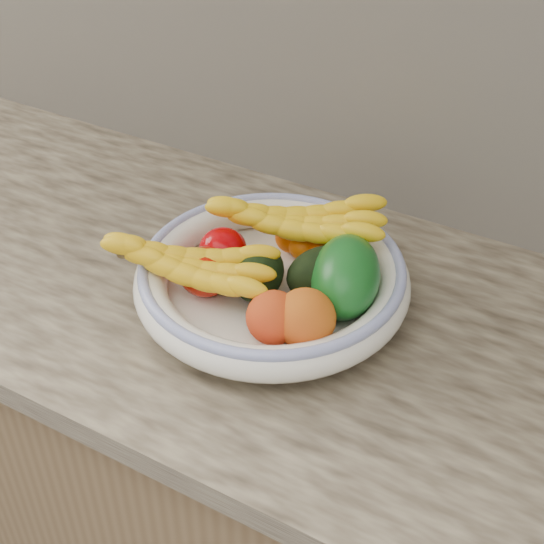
{
  "coord_description": "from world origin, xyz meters",
  "views": [
    {
      "loc": [
        0.41,
        0.93,
        1.61
      ],
      "look_at": [
        0.0,
        1.66,
        0.96
      ],
      "focal_mm": 50.0,
      "sensor_mm": 36.0,
      "label": 1
    }
  ],
  "objects_px": {
    "green_mango": "(345,277)",
    "banana_bunch_front": "(188,269)",
    "fruit_bowl": "(272,278)",
    "banana_bunch_back": "(295,225)"
  },
  "relations": [
    {
      "from": "banana_bunch_front",
      "to": "green_mango",
      "type": "bearing_deg",
      "value": 8.62
    },
    {
      "from": "fruit_bowl",
      "to": "banana_bunch_back",
      "type": "relative_size",
      "value": 1.41
    },
    {
      "from": "fruit_bowl",
      "to": "banana_bunch_back",
      "type": "xyz_separation_m",
      "value": [
        -0.01,
        0.08,
        0.04
      ]
    },
    {
      "from": "fruit_bowl",
      "to": "green_mango",
      "type": "bearing_deg",
      "value": 11.84
    },
    {
      "from": "green_mango",
      "to": "banana_bunch_front",
      "type": "bearing_deg",
      "value": -175.0
    },
    {
      "from": "fruit_bowl",
      "to": "banana_bunch_front",
      "type": "height_order",
      "value": "banana_bunch_front"
    },
    {
      "from": "green_mango",
      "to": "banana_bunch_back",
      "type": "bearing_deg",
      "value": 129.93
    },
    {
      "from": "fruit_bowl",
      "to": "green_mango",
      "type": "distance_m",
      "value": 0.11
    },
    {
      "from": "fruit_bowl",
      "to": "green_mango",
      "type": "height_order",
      "value": "green_mango"
    },
    {
      "from": "fruit_bowl",
      "to": "banana_bunch_front",
      "type": "bearing_deg",
      "value": -140.48
    }
  ]
}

